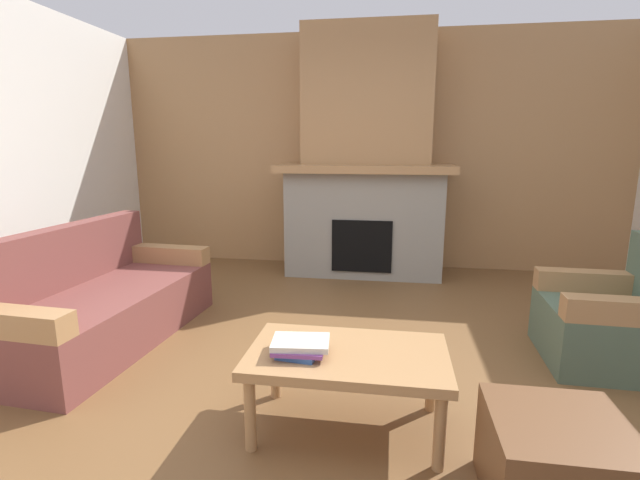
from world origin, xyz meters
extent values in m
plane|color=brown|center=(0.00, 0.00, 0.00)|extent=(9.00, 9.00, 0.00)
cube|color=#A87A4C|center=(0.00, 3.00, 1.35)|extent=(6.00, 0.12, 2.70)
cube|color=gray|center=(0.00, 2.59, 0.57)|extent=(1.70, 0.70, 1.15)
cube|color=black|center=(0.00, 2.26, 0.38)|extent=(0.64, 0.08, 0.56)
cube|color=#A87A4C|center=(0.00, 2.54, 1.19)|extent=(1.90, 0.82, 0.08)
cube|color=#A87A4C|center=(0.00, 2.69, 1.97)|extent=(1.40, 0.50, 1.47)
cube|color=brown|center=(-1.78, 0.39, 0.20)|extent=(0.95, 1.85, 0.40)
cube|color=brown|center=(-2.12, 0.41, 0.62)|extent=(0.27, 1.81, 0.45)
cube|color=#A87A4C|center=(-1.83, -0.43, 0.48)|extent=(0.85, 0.21, 0.15)
cube|color=#A87A4C|center=(-1.73, 1.21, 0.48)|extent=(0.85, 0.21, 0.15)
cube|color=#4C604C|center=(1.74, 0.60, 0.20)|extent=(0.79, 0.79, 0.40)
cube|color=#A87A4C|center=(1.75, 0.91, 0.48)|extent=(0.76, 0.17, 0.15)
cube|color=#A87A4C|center=(1.73, 0.29, 0.48)|extent=(0.76, 0.17, 0.15)
cube|color=#A87A4C|center=(0.11, -0.41, 0.41)|extent=(1.00, 0.60, 0.05)
cylinder|color=#A87A4C|center=(-0.33, -0.65, 0.19)|extent=(0.06, 0.06, 0.38)
cylinder|color=#A87A4C|center=(0.55, -0.65, 0.19)|extent=(0.06, 0.06, 0.38)
cylinder|color=#A87A4C|center=(-0.33, -0.17, 0.19)|extent=(0.06, 0.06, 0.38)
cylinder|color=#A87A4C|center=(0.55, -0.17, 0.19)|extent=(0.06, 0.06, 0.38)
cube|color=brown|center=(0.98, -0.82, 0.20)|extent=(0.52, 0.52, 0.40)
cube|color=#335699|center=(-0.12, -0.47, 0.44)|extent=(0.21, 0.23, 0.03)
cube|color=#7A3D84|center=(-0.12, -0.48, 0.47)|extent=(0.26, 0.22, 0.02)
cube|color=beige|center=(-0.12, -0.47, 0.49)|extent=(0.30, 0.22, 0.03)
camera|label=1|loc=(0.30, -2.53, 1.45)|focal=25.65mm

